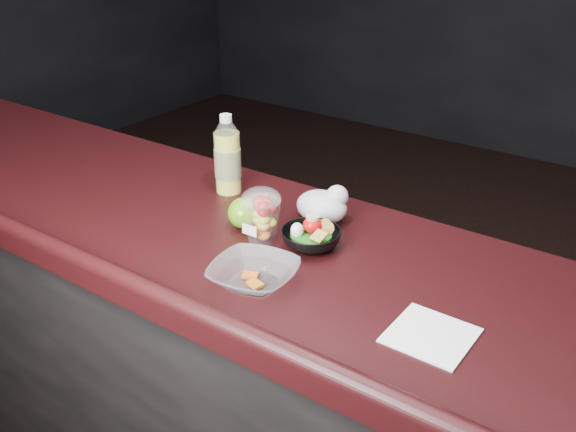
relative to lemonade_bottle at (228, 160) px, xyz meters
The scene contains 8 objects.
counter 0.75m from the lemonade_bottle, 24.89° to the right, with size 4.06×0.71×1.02m.
lemonade_bottle is the anchor object (origin of this frame).
fruit_cup 0.32m from the lemonade_bottle, 34.80° to the right, with size 0.10×0.10×0.14m.
green_apple 0.25m from the lemonade_bottle, 39.72° to the right, with size 0.09×0.09×0.09m.
plastic_bag 0.34m from the lemonade_bottle, ahead, with size 0.14×0.12×0.10m.
snack_bowl 0.42m from the lemonade_bottle, 20.10° to the right, with size 0.18×0.18×0.08m.
takeout_bowl 0.52m from the lemonade_bottle, 43.66° to the right, with size 0.23×0.23×0.05m.
paper_napkin 0.85m from the lemonade_bottle, 21.33° to the right, with size 0.16×0.16×0.00m, color white.
Camera 1 is at (0.76, -0.84, 1.81)m, focal length 40.00 mm.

